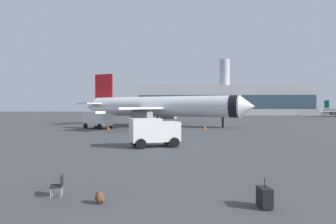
{
  "coord_description": "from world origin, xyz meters",
  "views": [
    {
      "loc": [
        0.45,
        -6.0,
        3.67
      ],
      "look_at": [
        -1.66,
        29.3,
        3.0
      ],
      "focal_mm": 30.73,
      "sensor_mm": 36.0,
      "label": 1
    }
  ],
  "objects_px": {
    "traveller_backpack": "(100,198)",
    "rolling_suitcase": "(265,197)",
    "cargo_van": "(154,131)",
    "safety_cone_near": "(154,122)",
    "safety_cone_mid": "(205,128)",
    "gate_chair": "(58,185)",
    "safety_cone_far": "(84,125)",
    "safety_cone_outer": "(108,127)",
    "airplane_at_gate": "(160,107)",
    "service_truck": "(97,119)"
  },
  "relations": [
    {
      "from": "traveller_backpack",
      "to": "rolling_suitcase",
      "type": "bearing_deg",
      "value": -0.81
    },
    {
      "from": "rolling_suitcase",
      "to": "gate_chair",
      "type": "bearing_deg",
      "value": 174.2
    },
    {
      "from": "cargo_van",
      "to": "traveller_backpack",
      "type": "distance_m",
      "value": 15.47
    },
    {
      "from": "cargo_van",
      "to": "safety_cone_near",
      "type": "relative_size",
      "value": 7.27
    },
    {
      "from": "safety_cone_outer",
      "to": "airplane_at_gate",
      "type": "bearing_deg",
      "value": 53.61
    },
    {
      "from": "safety_cone_far",
      "to": "cargo_van",
      "type": "bearing_deg",
      "value": -58.57
    },
    {
      "from": "safety_cone_outer",
      "to": "traveller_backpack",
      "type": "distance_m",
      "value": 35.48
    },
    {
      "from": "safety_cone_near",
      "to": "service_truck",
      "type": "bearing_deg",
      "value": -120.62
    },
    {
      "from": "cargo_van",
      "to": "rolling_suitcase",
      "type": "relative_size",
      "value": 4.39
    },
    {
      "from": "safety_cone_mid",
      "to": "safety_cone_far",
      "type": "distance_m",
      "value": 22.38
    },
    {
      "from": "safety_cone_far",
      "to": "safety_cone_outer",
      "type": "bearing_deg",
      "value": -46.76
    },
    {
      "from": "safety_cone_far",
      "to": "rolling_suitcase",
      "type": "bearing_deg",
      "value": -62.55
    },
    {
      "from": "cargo_van",
      "to": "safety_cone_near",
      "type": "distance_m",
      "value": 34.79
    },
    {
      "from": "safety_cone_far",
      "to": "safety_cone_outer",
      "type": "xyz_separation_m",
      "value": [
        6.31,
        -6.71,
        0.06
      ]
    },
    {
      "from": "safety_cone_far",
      "to": "airplane_at_gate",
      "type": "bearing_deg",
      "value": 13.51
    },
    {
      "from": "traveller_backpack",
      "to": "service_truck",
      "type": "bearing_deg",
      "value": 107.39
    },
    {
      "from": "cargo_van",
      "to": "safety_cone_mid",
      "type": "distance_m",
      "value": 20.9
    },
    {
      "from": "safety_cone_near",
      "to": "safety_cone_far",
      "type": "relative_size",
      "value": 0.94
    },
    {
      "from": "safety_cone_far",
      "to": "rolling_suitcase",
      "type": "distance_m",
      "value": 46.34
    },
    {
      "from": "safety_cone_far",
      "to": "rolling_suitcase",
      "type": "xyz_separation_m",
      "value": [
        21.36,
        -41.12,
        0.04
      ]
    },
    {
      "from": "safety_cone_far",
      "to": "traveller_backpack",
      "type": "distance_m",
      "value": 43.79
    },
    {
      "from": "safety_cone_mid",
      "to": "traveller_backpack",
      "type": "relative_size",
      "value": 1.27
    },
    {
      "from": "traveller_backpack",
      "to": "safety_cone_near",
      "type": "bearing_deg",
      "value": 93.99
    },
    {
      "from": "service_truck",
      "to": "safety_cone_outer",
      "type": "bearing_deg",
      "value": -41.63
    },
    {
      "from": "safety_cone_near",
      "to": "safety_cone_mid",
      "type": "xyz_separation_m",
      "value": [
        9.86,
        -14.57,
        -0.03
      ]
    },
    {
      "from": "service_truck",
      "to": "gate_chair",
      "type": "bearing_deg",
      "value": -75.12
    },
    {
      "from": "gate_chair",
      "to": "safety_cone_mid",
      "type": "bearing_deg",
      "value": 76.52
    },
    {
      "from": "airplane_at_gate",
      "to": "safety_cone_far",
      "type": "relative_size",
      "value": 48.69
    },
    {
      "from": "cargo_van",
      "to": "safety_cone_near",
      "type": "height_order",
      "value": "cargo_van"
    },
    {
      "from": "cargo_van",
      "to": "safety_cone_near",
      "type": "bearing_deg",
      "value": 96.38
    },
    {
      "from": "service_truck",
      "to": "safety_cone_outer",
      "type": "distance_m",
      "value": 3.52
    },
    {
      "from": "safety_cone_outer",
      "to": "rolling_suitcase",
      "type": "height_order",
      "value": "rolling_suitcase"
    },
    {
      "from": "safety_cone_near",
      "to": "rolling_suitcase",
      "type": "bearing_deg",
      "value": -79.18
    },
    {
      "from": "safety_cone_mid",
      "to": "safety_cone_outer",
      "type": "relative_size",
      "value": 0.74
    },
    {
      "from": "rolling_suitcase",
      "to": "gate_chair",
      "type": "relative_size",
      "value": 1.28
    },
    {
      "from": "safety_cone_outer",
      "to": "rolling_suitcase",
      "type": "xyz_separation_m",
      "value": [
        15.05,
        -34.42,
        -0.02
      ]
    },
    {
      "from": "airplane_at_gate",
      "to": "gate_chair",
      "type": "distance_m",
      "value": 43.71
    },
    {
      "from": "service_truck",
      "to": "traveller_backpack",
      "type": "bearing_deg",
      "value": -72.61
    },
    {
      "from": "safety_cone_far",
      "to": "traveller_backpack",
      "type": "height_order",
      "value": "safety_cone_far"
    },
    {
      "from": "airplane_at_gate",
      "to": "rolling_suitcase",
      "type": "height_order",
      "value": "airplane_at_gate"
    },
    {
      "from": "safety_cone_mid",
      "to": "gate_chair",
      "type": "distance_m",
      "value": 35.66
    },
    {
      "from": "cargo_van",
      "to": "rolling_suitcase",
      "type": "distance_m",
      "value": 16.55
    },
    {
      "from": "rolling_suitcase",
      "to": "traveller_backpack",
      "type": "relative_size",
      "value": 2.29
    },
    {
      "from": "safety_cone_mid",
      "to": "gate_chair",
      "type": "xyz_separation_m",
      "value": [
        -8.31,
        -34.68,
        0.2
      ]
    },
    {
      "from": "rolling_suitcase",
      "to": "gate_chair",
      "type": "distance_m",
      "value": 8.06
    },
    {
      "from": "safety_cone_near",
      "to": "gate_chair",
      "type": "relative_size",
      "value": 0.77
    },
    {
      "from": "safety_cone_mid",
      "to": "gate_chair",
      "type": "height_order",
      "value": "gate_chair"
    },
    {
      "from": "safety_cone_mid",
      "to": "safety_cone_far",
      "type": "xyz_separation_m",
      "value": [
        -21.66,
        5.63,
        0.05
      ]
    },
    {
      "from": "safety_cone_outer",
      "to": "gate_chair",
      "type": "xyz_separation_m",
      "value": [
        7.04,
        -33.6,
        0.09
      ]
    },
    {
      "from": "safety_cone_near",
      "to": "gate_chair",
      "type": "bearing_deg",
      "value": -88.2
    }
  ]
}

